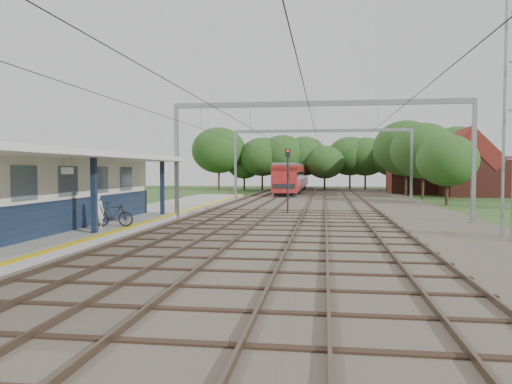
{
  "coord_description": "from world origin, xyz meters",
  "views": [
    {
      "loc": [
        3.82,
        -14.02,
        3.03
      ],
      "look_at": [
        -0.6,
        18.02,
        1.6
      ],
      "focal_mm": 35.0,
      "sensor_mm": 36.0,
      "label": 1
    }
  ],
  "objects_px": {
    "train": "(294,177)",
    "signal_post": "(288,173)",
    "bicycle": "(114,215)",
    "person": "(98,212)"
  },
  "relations": [
    {
      "from": "bicycle",
      "to": "train",
      "type": "height_order",
      "value": "train"
    },
    {
      "from": "bicycle",
      "to": "signal_post",
      "type": "bearing_deg",
      "value": -36.54
    },
    {
      "from": "train",
      "to": "signal_post",
      "type": "bearing_deg",
      "value": -87.15
    },
    {
      "from": "person",
      "to": "signal_post",
      "type": "relative_size",
      "value": 0.36
    },
    {
      "from": "person",
      "to": "signal_post",
      "type": "distance_m",
      "value": 14.74
    },
    {
      "from": "bicycle",
      "to": "signal_post",
      "type": "relative_size",
      "value": 0.43
    },
    {
      "from": "bicycle",
      "to": "train",
      "type": "bearing_deg",
      "value": -9.94
    },
    {
      "from": "train",
      "to": "signal_post",
      "type": "height_order",
      "value": "signal_post"
    },
    {
      "from": "train",
      "to": "bicycle",
      "type": "bearing_deg",
      "value": -96.54
    },
    {
      "from": "train",
      "to": "signal_post",
      "type": "distance_m",
      "value": 37.18
    }
  ]
}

